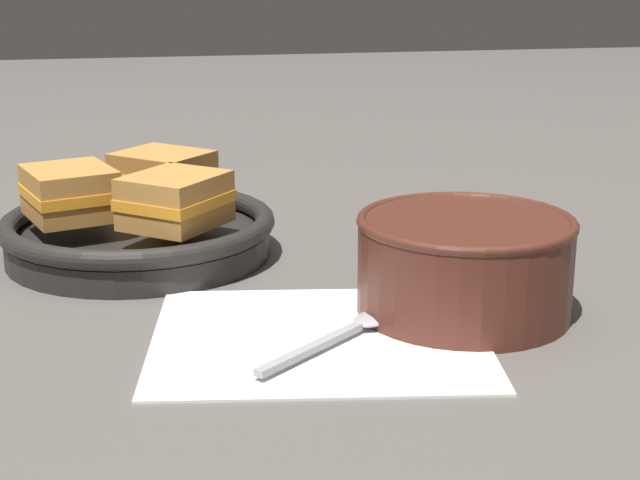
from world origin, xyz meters
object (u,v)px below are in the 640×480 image
Objects in this scene: soup_bowl at (465,259)px; sandwich_near_left at (175,200)px; spoon at (361,325)px; sandwich_near_right at (163,175)px; skillet at (139,234)px; sandwich_far_left at (70,193)px.

soup_bowl is 1.51× the size of sandwich_near_left.
sandwich_near_right reaches higher than spoon.
spoon is 1.22× the size of sandwich_near_left.
spoon is at bearing -162.79° from soup_bowl.
skillet reaches higher than spoon.
soup_bowl is 0.10m from spoon.
sandwich_near_left is (0.03, -0.05, 0.04)m from skillet.
spoon is 0.32m from sandwich_near_right.
soup_bowl is 0.32m from skillet.
sandwich_near_left is 1.09× the size of sandwich_far_left.
soup_bowl reaches higher than skillet.
skillet is 0.07m from sandwich_near_right.
spoon is at bearing -65.65° from sandwich_near_right.
sandwich_far_left reaches higher than spoon.
sandwich_far_left is at bearing -146.96° from sandwich_near_right.
sandwich_near_right is at bearing 33.04° from sandwich_far_left.
sandwich_near_right is at bearing 130.32° from soup_bowl.
sandwich_far_left reaches higher than skillet.
sandwich_near_left is 0.10m from sandwich_far_left.
spoon is 0.54× the size of skillet.
soup_bowl is at bearing -36.01° from sandwich_near_left.
sandwich_near_left reaches higher than spoon.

